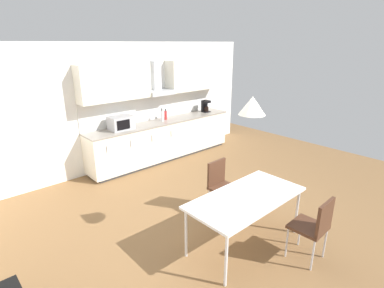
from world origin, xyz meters
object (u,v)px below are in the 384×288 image
Objects in this scene: dining_table at (246,199)px; chair_far_right at (221,182)px; bottle_white at (162,116)px; coffee_maker at (205,106)px; chair_near_right at (315,224)px; microwave at (121,123)px; bottle_red at (166,115)px; pendant_lamp at (252,106)px.

chair_far_right is at bearing 64.92° from dining_table.
bottle_white is 3.52m from dining_table.
chair_near_right is (-2.17, -4.12, -0.53)m from coffee_maker.
bottle_white reaches higher than microwave.
microwave is 1.62× the size of bottle_white.
bottle_red is at bearing 21.72° from bottle_white.
bottle_white is 4.20m from chair_near_right.
microwave reaches higher than dining_table.
pendant_lamp is (-0.36, -0.78, 1.39)m from chair_far_right.
bottle_red reaches higher than dining_table.
chair_near_right is (0.00, -1.56, 0.00)m from chair_far_right.
coffee_maker is at bearing 52.82° from dining_table.
bottle_red is (1.20, 0.06, -0.03)m from microwave.
chair_far_right is at bearing -106.60° from bottle_white.
bottle_red is 0.16m from bottle_white.
microwave is 1.05m from bottle_white.
coffee_maker is 4.69m from chair_near_right.
bottle_red is (-1.27, 0.03, -0.04)m from coffee_maker.
bottle_white is 0.18× the size of dining_table.
bottle_red reaches higher than chair_far_right.
pendant_lamp reaches higher than chair_near_right.
bottle_white is (-1.42, -0.03, -0.02)m from coffee_maker.
microwave reaches higher than bottle_red.
bottle_white reaches higher than chair_near_right.
coffee_maker is at bearing 0.61° from microwave.
dining_table is 1.87× the size of chair_far_right.
chair_near_right is at bearing -117.74° from coffee_maker.
chair_near_right is at bearing -64.66° from pendant_lamp.
pendant_lamp is at bearing -110.64° from bottle_red.
chair_near_right is (-0.75, -4.10, -0.51)m from bottle_white.
pendant_lamp is (-0.37, 0.78, 1.39)m from chair_near_right.
pendant_lamp is at bearing -91.24° from microwave.
chair_far_right is 1.64m from pendant_lamp.
chair_far_right is 2.72× the size of pendant_lamp.
pendant_lamp is (-0.07, -3.32, 0.87)m from microwave.
microwave is at bearing -177.17° from bottle_red.
chair_far_right is (0.36, 0.78, -0.15)m from dining_table.
microwave is 1.60× the size of coffee_maker.
chair_near_right is (-0.90, -4.16, -0.49)m from bottle_red.
microwave is 3.43m from pendant_lamp.
dining_table is at bearing -110.64° from bottle_red.
dining_table is at bearing -115.08° from chair_far_right.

